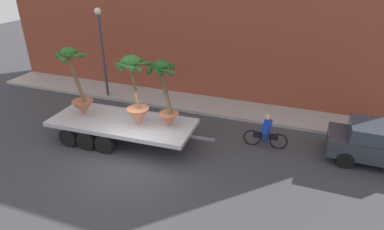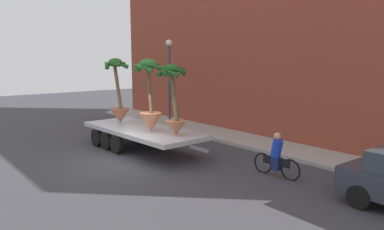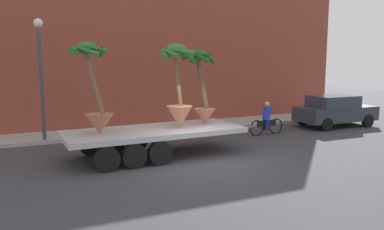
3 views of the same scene
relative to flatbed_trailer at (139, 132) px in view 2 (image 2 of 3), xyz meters
name	(u,v)px [view 2 (image 2 of 3)]	position (x,y,z in m)	size (l,w,h in m)	color
ground_plane	(129,162)	(1.47, -1.39, -0.77)	(60.00, 60.00, 0.00)	#38383D
sidewalk	(238,138)	(1.47, 4.71, -0.70)	(24.00, 2.20, 0.15)	#A39E99
building_facade	(263,42)	(1.47, 6.41, 3.97)	(24.00, 1.20, 9.49)	brown
flatbed_trailer	(139,132)	(0.00, 0.00, 0.00)	(7.27, 2.66, 0.98)	#B7BABF
potted_palm_rear	(150,99)	(1.11, -0.14, 1.57)	(1.24, 1.32, 2.97)	#C17251
potted_palm_middle	(118,95)	(-1.76, -0.03, 1.49)	(1.36, 1.25, 2.99)	#B26647
potted_palm_front	(174,101)	(2.24, 0.26, 1.55)	(1.33, 1.35, 2.77)	#B26647
cyclist	(276,157)	(6.16, 1.63, -0.11)	(1.84, 0.37, 1.54)	black
street_lamp	(169,71)	(-3.11, 3.91, 2.46)	(0.36, 0.36, 4.83)	#383D42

